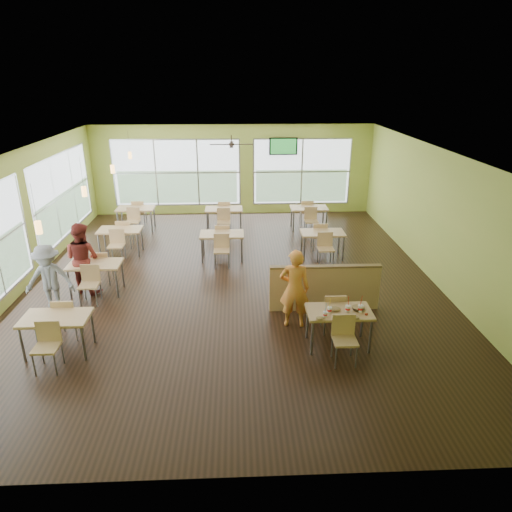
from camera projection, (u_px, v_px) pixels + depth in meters
name	position (u px, v px, depth m)	size (l,w,h in m)	color
room	(232.00, 220.00, 10.85)	(12.00, 12.04, 3.20)	black
window_bays	(144.00, 194.00, 13.64)	(9.24, 10.24, 2.38)	white
main_table	(339.00, 316.00, 8.51)	(1.22, 1.52, 0.87)	tan
half_wall_divider	(324.00, 288.00, 9.89)	(2.40, 0.14, 1.04)	tan
dining_tables	(195.00, 235.00, 12.76)	(6.92, 8.72, 0.87)	tan
pendant_lights	(99.00, 180.00, 11.03)	(0.11, 7.31, 0.86)	#2D2119
ceiling_fan	(231.00, 144.00, 13.13)	(1.25, 1.25, 0.29)	#2D2119
tv_backwall	(283.00, 146.00, 16.07)	(1.00, 0.07, 0.60)	black
man_plaid	(295.00, 289.00, 9.14)	(0.61, 0.40, 1.67)	#F7491B
patron_maroon	(82.00, 258.00, 10.61)	(0.83, 0.64, 1.70)	maroon
patron_grey	(49.00, 280.00, 9.65)	(1.01, 0.58, 1.57)	slate
cup_blue	(325.00, 314.00, 8.22)	(0.08, 0.08, 0.30)	white
cup_yellow	(329.00, 310.00, 8.36)	(0.09, 0.09, 0.32)	white
cup_red_near	(348.00, 308.00, 8.39)	(0.10, 0.10, 0.36)	white
cup_red_far	(361.00, 308.00, 8.39)	(0.10, 0.10, 0.37)	white
food_basket	(358.00, 308.00, 8.49)	(0.24, 0.24, 0.05)	black
ketchup_cup	(366.00, 314.00, 8.32)	(0.06, 0.06, 0.02)	maroon
wrapper_left	(320.00, 318.00, 8.17)	(0.15, 0.13, 0.04)	#9F844D
wrapper_mid	(335.00, 309.00, 8.48)	(0.21, 0.19, 0.05)	#9F844D
wrapper_right	(355.00, 318.00, 8.19)	(0.14, 0.13, 0.04)	#9F844D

